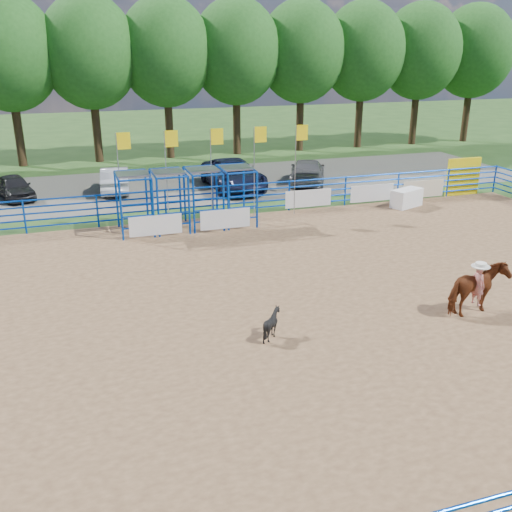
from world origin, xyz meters
name	(u,v)px	position (x,y,z in m)	size (l,w,h in m)	color
ground	(314,299)	(0.00, 0.00, 0.00)	(120.00, 120.00, 0.00)	#335722
arena_dirt	(314,299)	(0.00, 0.00, 0.01)	(30.00, 20.00, 0.02)	#8E6947
gravel_strip	(198,184)	(0.00, 17.00, 0.01)	(40.00, 10.00, 0.01)	#65645A
announcer_table	(407,198)	(8.82, 8.85, 0.46)	(1.66, 0.78, 0.89)	white
horse_and_rider	(478,288)	(4.13, -2.46, 0.87)	(2.01, 1.21, 2.24)	brown
calf	(272,324)	(-2.12, -1.99, 0.43)	(0.67, 0.75, 0.83)	black
car_a	(14,187)	(-9.85, 16.62, 0.63)	(1.45, 3.61, 1.23)	black
car_b	(115,179)	(-4.70, 16.56, 0.70)	(1.45, 4.16, 1.37)	#96999E
car_c	(233,175)	(1.67, 15.23, 0.81)	(2.67, 5.78, 1.61)	black
car_d	(307,171)	(6.15, 15.22, 0.71)	(1.96, 4.83, 1.40)	#515154
perimeter_fence	(315,278)	(0.00, 0.00, 0.75)	(30.10, 20.10, 1.50)	#0840BE
chute_assembly	(194,199)	(-1.90, 8.84, 1.26)	(19.32, 2.41, 4.20)	#0840BE
treeline	(165,47)	(0.00, 26.00, 7.53)	(56.40, 6.40, 11.24)	#3F2B19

